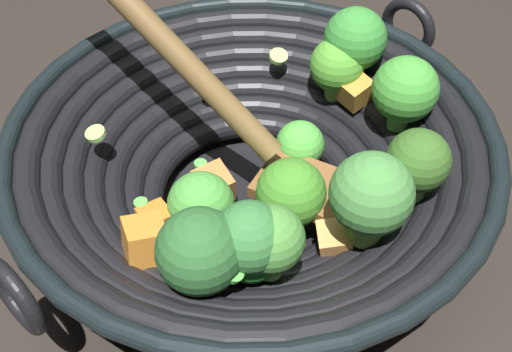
{
  "coord_description": "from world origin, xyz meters",
  "views": [
    {
      "loc": [
        -0.1,
        0.34,
        0.41
      ],
      "look_at": [
        -0.0,
        -0.01,
        0.03
      ],
      "focal_mm": 45.89,
      "sensor_mm": 36.0,
      "label": 1
    }
  ],
  "objects": [
    {
      "name": "ground_plane",
      "position": [
        0.0,
        0.0,
        0.0
      ],
      "size": [
        4.0,
        4.0,
        0.0
      ],
      "primitive_type": "plane",
      "color": "#28231E"
    },
    {
      "name": "wok",
      "position": [
        -0.0,
        0.0,
        0.06
      ],
      "size": [
        0.37,
        0.37,
        0.23
      ],
      "color": "black",
      "rests_on": "ground"
    }
  ]
}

